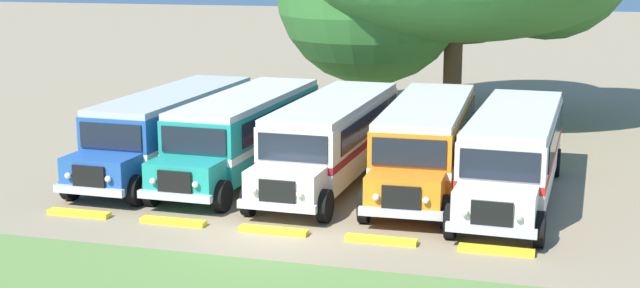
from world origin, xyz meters
TOP-DOWN VIEW (x-y plane):
  - ground_plane at (0.00, 0.00)m, footprint 220.00×220.00m
  - parked_bus_slot_0 at (-6.12, 6.30)m, footprint 2.85×10.86m
  - parked_bus_slot_1 at (-3.29, 6.42)m, footprint 2.84×10.86m
  - parked_bus_slot_2 at (0.01, 6.24)m, footprint 2.84×10.86m
  - parked_bus_slot_3 at (3.27, 6.54)m, footprint 3.02×10.88m
  - parked_bus_slot_4 at (6.25, 5.66)m, footprint 2.97×10.88m
  - curb_wheelstop_0 at (-6.23, -0.09)m, footprint 2.00×0.36m
  - curb_wheelstop_1 at (-3.11, -0.09)m, footprint 2.00×0.36m
  - curb_wheelstop_2 at (0.00, -0.09)m, footprint 2.00×0.36m
  - curb_wheelstop_3 at (3.11, -0.09)m, footprint 2.00×0.36m
  - curb_wheelstop_4 at (6.23, -0.09)m, footprint 2.00×0.36m

SIDE VIEW (x-z plane):
  - ground_plane at x=0.00m, z-range 0.00..0.00m
  - curb_wheelstop_0 at x=-6.23m, z-range 0.00..0.15m
  - curb_wheelstop_1 at x=-3.11m, z-range 0.00..0.15m
  - curb_wheelstop_2 at x=0.00m, z-range 0.00..0.15m
  - curb_wheelstop_3 at x=3.11m, z-range 0.00..0.15m
  - curb_wheelstop_4 at x=6.23m, z-range 0.00..0.15m
  - parked_bus_slot_0 at x=-6.12m, z-range 0.17..2.99m
  - parked_bus_slot_1 at x=-3.29m, z-range 0.17..2.99m
  - parked_bus_slot_2 at x=0.01m, z-range 0.17..2.99m
  - parked_bus_slot_3 at x=3.27m, z-range 0.17..2.99m
  - parked_bus_slot_4 at x=6.25m, z-range 0.17..2.99m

